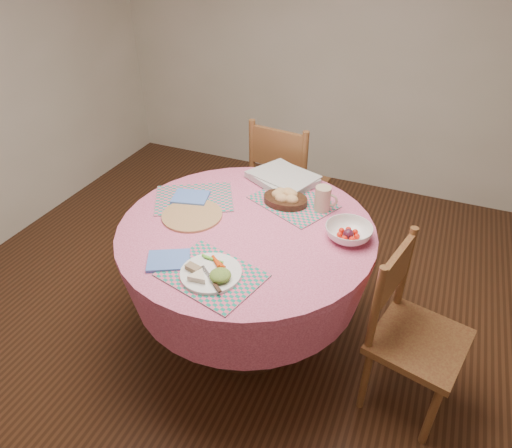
# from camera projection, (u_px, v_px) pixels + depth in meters

# --- Properties ---
(ground) EXTENTS (4.00, 4.00, 0.00)m
(ground) POSITION_uv_depth(u_px,v_px,m) (248.00, 334.00, 2.61)
(ground) COLOR #331C0F
(ground) RESTS_ON ground
(room_envelope) EXTENTS (4.01, 4.01, 2.71)m
(room_envelope) POSITION_uv_depth(u_px,v_px,m) (243.00, 7.00, 1.64)
(room_envelope) COLOR silver
(room_envelope) RESTS_ON ground
(dining_table) EXTENTS (1.24, 1.24, 0.75)m
(dining_table) POSITION_uv_depth(u_px,v_px,m) (247.00, 258.00, 2.30)
(dining_table) COLOR pink
(dining_table) RESTS_ON ground
(chair_right) EXTENTS (0.47, 0.48, 0.87)m
(chair_right) POSITION_uv_depth(u_px,v_px,m) (410.00, 330.00, 2.04)
(chair_right) COLOR brown
(chair_right) RESTS_ON ground
(chair_back) EXTENTS (0.49, 0.47, 0.95)m
(chair_back) POSITION_uv_depth(u_px,v_px,m) (286.00, 183.00, 3.05)
(chair_back) COLOR brown
(chair_back) RESTS_ON ground
(placemat_front) EXTENTS (0.46, 0.39, 0.01)m
(placemat_front) POSITION_uv_depth(u_px,v_px,m) (212.00, 275.00, 1.89)
(placemat_front) COLOR #17816C
(placemat_front) RESTS_ON dining_table
(placemat_left) EXTENTS (0.50, 0.46, 0.01)m
(placemat_left) POSITION_uv_depth(u_px,v_px,m) (194.00, 198.00, 2.40)
(placemat_left) COLOR #17816C
(placemat_left) RESTS_ON dining_table
(placemat_back) EXTENTS (0.49, 0.44, 0.01)m
(placemat_back) POSITION_uv_depth(u_px,v_px,m) (293.00, 202.00, 2.37)
(placemat_back) COLOR #17816C
(placemat_back) RESTS_ON dining_table
(wicker_trivet) EXTENTS (0.30, 0.30, 0.01)m
(wicker_trivet) POSITION_uv_depth(u_px,v_px,m) (192.00, 215.00, 2.26)
(wicker_trivet) COLOR #A07B45
(wicker_trivet) RESTS_ON dining_table
(napkin_near) EXTENTS (0.22, 0.21, 0.01)m
(napkin_near) POSITION_uv_depth(u_px,v_px,m) (169.00, 260.00, 1.96)
(napkin_near) COLOR #4F75CC
(napkin_near) RESTS_ON dining_table
(napkin_far) EXTENTS (0.21, 0.18, 0.01)m
(napkin_far) POSITION_uv_depth(u_px,v_px,m) (191.00, 197.00, 2.39)
(napkin_far) COLOR #4F75CC
(napkin_far) RESTS_ON placemat_left
(dinner_plate) EXTENTS (0.26, 0.26, 0.05)m
(dinner_plate) POSITION_uv_depth(u_px,v_px,m) (212.00, 273.00, 1.87)
(dinner_plate) COLOR white
(dinner_plate) RESTS_ON placemat_front
(bread_bowl) EXTENTS (0.23, 0.23, 0.08)m
(bread_bowl) POSITION_uv_depth(u_px,v_px,m) (285.00, 197.00, 2.34)
(bread_bowl) COLOR black
(bread_bowl) RESTS_ON placemat_back
(latte_mug) EXTENTS (0.12, 0.08, 0.13)m
(latte_mug) POSITION_uv_depth(u_px,v_px,m) (323.00, 199.00, 2.27)
(latte_mug) COLOR tan
(latte_mug) RESTS_ON placemat_back
(fruit_bowl) EXTENTS (0.28, 0.28, 0.07)m
(fruit_bowl) POSITION_uv_depth(u_px,v_px,m) (349.00, 233.00, 2.09)
(fruit_bowl) COLOR white
(fruit_bowl) RESTS_ON dining_table
(newspaper_stack) EXTENTS (0.43, 0.40, 0.04)m
(newspaper_stack) POSITION_uv_depth(u_px,v_px,m) (283.00, 178.00, 2.53)
(newspaper_stack) COLOR silver
(newspaper_stack) RESTS_ON dining_table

